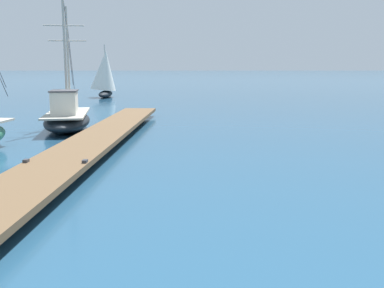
% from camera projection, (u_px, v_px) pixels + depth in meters
% --- Properties ---
extents(floating_dock, '(2.67, 22.26, 0.53)m').
position_uv_depth(floating_dock, '(98.00, 139.00, 16.82)').
color(floating_dock, brown).
rests_on(floating_dock, ground).
extents(fishing_boat_1, '(2.83, 6.92, 6.93)m').
position_uv_depth(fishing_boat_1, '(69.00, 117.00, 21.53)').
color(fishing_boat_1, black).
rests_on(fishing_boat_1, ground).
extents(distant_sailboat, '(2.74, 4.63, 4.75)m').
position_uv_depth(distant_sailboat, '(107.00, 73.00, 42.27)').
color(distant_sailboat, black).
rests_on(distant_sailboat, ground).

